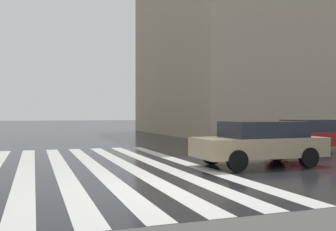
{
  "coord_description": "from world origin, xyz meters",
  "views": [
    {
      "loc": [
        -7.7,
        2.66,
        1.61
      ],
      "look_at": [
        5.48,
        -2.05,
        1.59
      ],
      "focal_mm": 40.16,
      "sensor_mm": 36.0,
      "label": 1
    }
  ],
  "objects": [
    {
      "name": "car_champagne",
      "position": [
        2.5,
        -4.08,
        0.76
      ],
      "size": [
        1.85,
        4.1,
        1.41
      ],
      "color": "tan",
      "rests_on": "ground_plane"
    },
    {
      "name": "ground_plane",
      "position": [
        0.0,
        0.0,
        0.0
      ],
      "size": [
        220.0,
        220.0,
        0.0
      ],
      "primitive_type": "plane",
      "color": "black"
    },
    {
      "name": "haussmann_block_corner",
      "position": [
        21.22,
        -21.28,
        10.17
      ],
      "size": [
        17.43,
        28.11,
        20.77
      ],
      "color": "tan",
      "rests_on": "ground_plane"
    },
    {
      "name": "car_red",
      "position": [
        5.5,
        -8.89,
        0.76
      ],
      "size": [
        1.85,
        4.1,
        1.41
      ],
      "color": "maroon",
      "rests_on": "ground_plane"
    },
    {
      "name": "zebra_crossing",
      "position": [
        4.0,
        0.88,
        0.0
      ],
      "size": [
        13.0,
        6.5,
        0.01
      ],
      "color": "silver",
      "rests_on": "ground_plane"
    }
  ]
}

